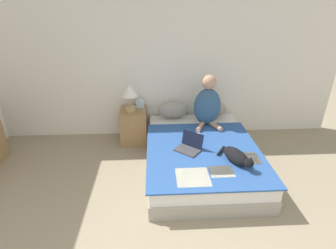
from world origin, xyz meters
name	(u,v)px	position (x,y,z in m)	size (l,w,h in m)	color
wall_back	(154,60)	(0.00, 3.65, 1.27)	(6.08, 0.05, 2.55)	white
bed	(200,155)	(0.62, 2.56, 0.19)	(1.48, 2.03, 0.38)	#9E998E
pillow_near	(173,110)	(0.30, 3.44, 0.51)	(0.49, 0.24, 0.26)	gray
pillow_far	(212,109)	(0.94, 3.44, 0.51)	(0.49, 0.24, 0.26)	gray
person_sitting	(207,104)	(0.80, 3.15, 0.72)	(0.41, 0.40, 0.79)	#33567A
cat_tabby	(236,157)	(0.96, 2.07, 0.46)	(0.35, 0.57, 0.18)	black
laptop_open	(189,146)	(0.43, 2.40, 0.42)	(0.40, 0.39, 0.22)	#424247
nightstand	(134,126)	(-0.35, 3.35, 0.28)	(0.42, 0.48, 0.56)	#937047
table_lamp	(130,93)	(-0.38, 3.31, 0.86)	(0.25, 0.25, 0.43)	tan
tissue_box	(140,104)	(-0.24, 3.46, 0.61)	(0.12, 0.12, 0.14)	silver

